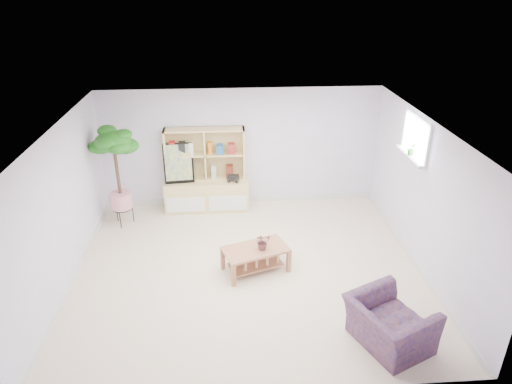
{
  "coord_description": "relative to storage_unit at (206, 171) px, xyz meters",
  "views": [
    {
      "loc": [
        -0.32,
        -6.12,
        4.34
      ],
      "look_at": [
        0.16,
        0.57,
        1.13
      ],
      "focal_mm": 32.0,
      "sensor_mm": 36.0,
      "label": 1
    }
  ],
  "objects": [
    {
      "name": "baseboard",
      "position": [
        0.72,
        -2.24,
        -0.78
      ],
      "size": [
        5.5,
        5.0,
        0.1
      ],
      "primitive_type": null,
      "color": "silver",
      "rests_on": "floor"
    },
    {
      "name": "floor",
      "position": [
        0.72,
        -2.24,
        -0.83
      ],
      "size": [
        5.5,
        5.0,
        0.01
      ],
      "primitive_type": "cube",
      "color": "beige",
      "rests_on": "ground"
    },
    {
      "name": "walls",
      "position": [
        0.72,
        -2.24,
        0.37
      ],
      "size": [
        5.51,
        5.01,
        2.4
      ],
      "color": "silver",
      "rests_on": "floor"
    },
    {
      "name": "coffee_table",
      "position": [
        0.83,
        -2.24,
        -0.63
      ],
      "size": [
        1.14,
        0.85,
        0.41
      ],
      "primitive_type": null,
      "rotation": [
        0.0,
        0.0,
        0.34
      ],
      "color": "#9B6A4A",
      "rests_on": "floor"
    },
    {
      "name": "floor_tree",
      "position": [
        -1.58,
        -0.54,
        0.13
      ],
      "size": [
        0.92,
        0.92,
        1.92
      ],
      "primitive_type": null,
      "rotation": [
        0.0,
        0.0,
        0.38
      ],
      "color": "#156914",
      "rests_on": "floor"
    },
    {
      "name": "poster",
      "position": [
        -0.52,
        -0.04,
        0.19
      ],
      "size": [
        0.59,
        0.18,
        0.8
      ],
      "primitive_type": null,
      "rotation": [
        0.0,
        0.0,
        0.09
      ],
      "color": "#FFF137",
      "rests_on": "storage_unit"
    },
    {
      "name": "ceiling",
      "position": [
        0.72,
        -2.24,
        1.57
      ],
      "size": [
        5.5,
        5.0,
        0.01
      ],
      "primitive_type": "cube",
      "color": "silver",
      "rests_on": "walls"
    },
    {
      "name": "toy_truck",
      "position": [
        0.54,
        -0.09,
        -0.13
      ],
      "size": [
        0.33,
        0.25,
        0.16
      ],
      "primitive_type": null,
      "rotation": [
        0.0,
        0.0,
        -0.19
      ],
      "color": "black",
      "rests_on": "storage_unit"
    },
    {
      "name": "table_plant",
      "position": [
        0.94,
        -2.27,
        -0.29
      ],
      "size": [
        0.3,
        0.28,
        0.27
      ],
      "primitive_type": "imported",
      "rotation": [
        0.0,
        0.0,
        0.35
      ],
      "color": "#124F13",
      "rests_on": "coffee_table"
    },
    {
      "name": "window_sill",
      "position": [
        3.39,
        -1.64,
        0.85
      ],
      "size": [
        0.14,
        1.0,
        0.04
      ],
      "primitive_type": "cube",
      "color": "silver",
      "rests_on": "walls"
    },
    {
      "name": "sill_plant",
      "position": [
        3.39,
        -1.65,
        0.98
      ],
      "size": [
        0.14,
        0.13,
        0.22
      ],
      "primitive_type": "imported",
      "rotation": [
        0.0,
        0.0,
        0.28
      ],
      "color": "#156914",
      "rests_on": "window_sill"
    },
    {
      "name": "window",
      "position": [
        3.45,
        -1.64,
        1.17
      ],
      "size": [
        0.1,
        0.98,
        0.68
      ],
      "primitive_type": null,
      "color": "#C8DFFF",
      "rests_on": "walls"
    },
    {
      "name": "storage_unit",
      "position": [
        0.0,
        0.0,
        0.0
      ],
      "size": [
        1.67,
        0.56,
        1.67
      ],
      "primitive_type": null,
      "color": "tan",
      "rests_on": "floor"
    },
    {
      "name": "armchair",
      "position": [
        2.41,
        -3.99,
        -0.47
      ],
      "size": [
        1.18,
        1.25,
        0.73
      ],
      "primitive_type": "imported",
      "rotation": [
        0.0,
        0.0,
        2.0
      ],
      "color": "navy",
      "rests_on": "floor"
    }
  ]
}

